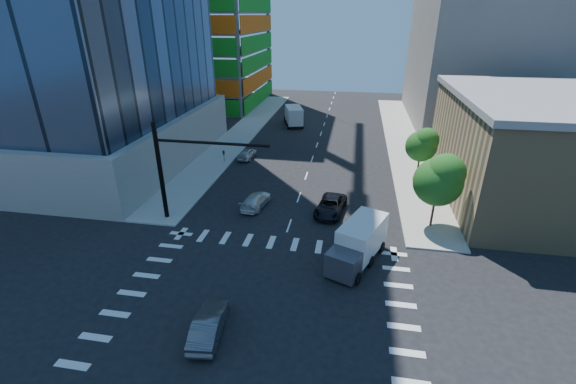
# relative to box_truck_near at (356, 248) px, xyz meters

# --- Properties ---
(ground) EXTENTS (160.00, 160.00, 0.00)m
(ground) POSITION_rel_box_truck_near_xyz_m (-5.95, -7.22, -1.39)
(ground) COLOR black
(ground) RESTS_ON ground
(road_markings) EXTENTS (20.00, 20.00, 0.01)m
(road_markings) POSITION_rel_box_truck_near_xyz_m (-5.95, -7.22, -1.38)
(road_markings) COLOR silver
(road_markings) RESTS_ON ground
(sidewalk_ne) EXTENTS (5.00, 60.00, 0.15)m
(sidewalk_ne) POSITION_rel_box_truck_near_xyz_m (6.55, 32.78, -1.31)
(sidewalk_ne) COLOR #9A9892
(sidewalk_ne) RESTS_ON ground
(sidewalk_nw) EXTENTS (5.00, 60.00, 0.15)m
(sidewalk_nw) POSITION_rel_box_truck_near_xyz_m (-18.45, 32.78, -1.31)
(sidewalk_nw) COLOR #9A9892
(sidewalk_nw) RESTS_ON ground
(commercial_building) EXTENTS (20.50, 22.50, 10.60)m
(commercial_building) POSITION_rel_box_truck_near_xyz_m (19.05, 14.78, 3.93)
(commercial_building) COLOR #998359
(commercial_building) RESTS_ON ground
(bg_building_ne) EXTENTS (24.00, 30.00, 28.00)m
(bg_building_ne) POSITION_rel_box_truck_near_xyz_m (21.05, 47.78, 12.61)
(bg_building_ne) COLOR slate
(bg_building_ne) RESTS_ON ground
(signal_mast_nw) EXTENTS (10.20, 0.40, 9.00)m
(signal_mast_nw) POSITION_rel_box_truck_near_xyz_m (-15.95, 4.28, 4.11)
(signal_mast_nw) COLOR black
(signal_mast_nw) RESTS_ON sidewalk_nw
(tree_south) EXTENTS (4.16, 4.16, 6.82)m
(tree_south) POSITION_rel_box_truck_near_xyz_m (6.67, 6.69, 3.30)
(tree_south) COLOR #382316
(tree_south) RESTS_ON sidewalk_ne
(tree_north) EXTENTS (3.54, 3.52, 5.78)m
(tree_north) POSITION_rel_box_truck_near_xyz_m (6.97, 18.69, 2.60)
(tree_north) COLOR #382316
(tree_north) RESTS_ON sidewalk_ne
(car_nb_far) EXTENTS (3.16, 5.53, 1.45)m
(car_nb_far) POSITION_rel_box_truck_near_xyz_m (-2.48, 7.95, -0.66)
(car_nb_far) COLOR black
(car_nb_far) RESTS_ON ground
(car_sb_near) EXTENTS (2.55, 4.86, 1.34)m
(car_sb_near) POSITION_rel_box_truck_near_xyz_m (-9.82, 8.00, -0.71)
(car_sb_near) COLOR silver
(car_sb_near) RESTS_ON ground
(car_sb_mid) EXTENTS (1.91, 4.13, 1.37)m
(car_sb_mid) POSITION_rel_box_truck_near_xyz_m (-14.40, 21.40, -0.70)
(car_sb_mid) COLOR #B6BBBF
(car_sb_mid) RESTS_ON ground
(car_sb_cross) EXTENTS (2.02, 4.58, 1.46)m
(car_sb_cross) POSITION_rel_box_truck_near_xyz_m (-8.40, -8.81, -0.65)
(car_sb_cross) COLOR #504F55
(car_sb_cross) RESTS_ON ground
(box_truck_near) EXTENTS (4.64, 6.49, 3.13)m
(box_truck_near) POSITION_rel_box_truck_near_xyz_m (0.00, 0.00, 0.00)
(box_truck_near) COLOR black
(box_truck_near) RESTS_ON ground
(box_truck_far) EXTENTS (4.33, 6.72, 3.26)m
(box_truck_far) POSITION_rel_box_truck_near_xyz_m (-11.22, 39.44, 0.06)
(box_truck_far) COLOR black
(box_truck_far) RESTS_ON ground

